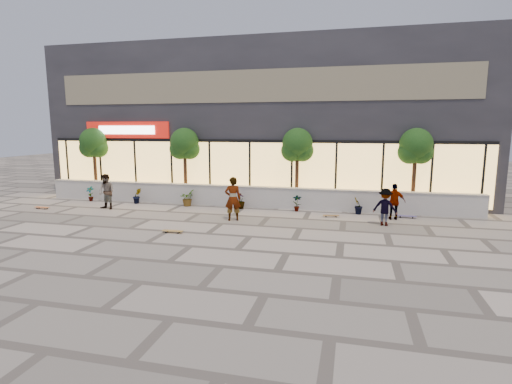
% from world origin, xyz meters
% --- Properties ---
extents(ground, '(80.00, 80.00, 0.00)m').
position_xyz_m(ground, '(0.00, 0.00, 0.00)').
color(ground, '#AA9E93').
rests_on(ground, ground).
extents(planter_wall, '(22.00, 0.42, 1.04)m').
position_xyz_m(planter_wall, '(0.00, 7.00, 0.52)').
color(planter_wall, silver).
rests_on(planter_wall, ground).
extents(retail_building, '(24.00, 9.17, 8.50)m').
position_xyz_m(retail_building, '(-0.00, 12.49, 4.25)').
color(retail_building, '#26252B').
rests_on(retail_building, ground).
extents(shrub_a, '(0.43, 0.29, 0.81)m').
position_xyz_m(shrub_a, '(-8.50, 6.45, 0.41)').
color(shrub_a, '#133B12').
rests_on(shrub_a, ground).
extents(shrub_b, '(0.57, 0.57, 0.81)m').
position_xyz_m(shrub_b, '(-5.70, 6.45, 0.41)').
color(shrub_b, '#133B12').
rests_on(shrub_b, ground).
extents(shrub_c, '(0.68, 0.77, 0.81)m').
position_xyz_m(shrub_c, '(-2.90, 6.45, 0.41)').
color(shrub_c, '#133B12').
rests_on(shrub_c, ground).
extents(shrub_d, '(0.64, 0.64, 0.81)m').
position_xyz_m(shrub_d, '(-0.10, 6.45, 0.41)').
color(shrub_d, '#133B12').
rests_on(shrub_d, ground).
extents(shrub_e, '(0.46, 0.35, 0.81)m').
position_xyz_m(shrub_e, '(2.70, 6.45, 0.41)').
color(shrub_e, '#133B12').
rests_on(shrub_e, ground).
extents(shrub_f, '(0.55, 0.57, 0.81)m').
position_xyz_m(shrub_f, '(5.50, 6.45, 0.41)').
color(shrub_f, '#133B12').
rests_on(shrub_f, ground).
extents(tree_west, '(1.60, 1.50, 3.92)m').
position_xyz_m(tree_west, '(-9.00, 7.70, 2.99)').
color(tree_west, '#3F2316').
rests_on(tree_west, ground).
extents(tree_midwest, '(1.60, 1.50, 3.92)m').
position_xyz_m(tree_midwest, '(-3.50, 7.70, 2.99)').
color(tree_midwest, '#3F2316').
rests_on(tree_midwest, ground).
extents(tree_mideast, '(1.60, 1.50, 3.92)m').
position_xyz_m(tree_mideast, '(2.50, 7.70, 2.99)').
color(tree_mideast, '#3F2316').
rests_on(tree_mideast, ground).
extents(tree_east, '(1.60, 1.50, 3.92)m').
position_xyz_m(tree_east, '(8.00, 7.70, 2.99)').
color(tree_east, '#3F2316').
rests_on(tree_east, ground).
extents(skater_center, '(0.80, 0.67, 1.88)m').
position_xyz_m(skater_center, '(0.29, 3.97, 0.94)').
color(skater_center, white).
rests_on(skater_center, ground).
extents(skater_left, '(0.95, 0.81, 1.72)m').
position_xyz_m(skater_left, '(-6.35, 4.77, 0.86)').
color(skater_left, tan).
rests_on(skater_left, ground).
extents(skater_right_near, '(0.95, 0.45, 1.57)m').
position_xyz_m(skater_right_near, '(7.00, 5.73, 0.78)').
color(skater_right_near, silver).
rests_on(skater_right_near, ground).
extents(skater_right_far, '(1.10, 0.82, 1.52)m').
position_xyz_m(skater_right_far, '(6.53, 4.55, 0.76)').
color(skater_right_far, maroon).
rests_on(skater_right_far, ground).
extents(skateboard_center, '(0.80, 0.22, 0.10)m').
position_xyz_m(skateboard_center, '(-1.32, 1.43, 0.08)').
color(skateboard_center, olive).
rests_on(skateboard_center, ground).
extents(skateboard_left, '(0.79, 0.24, 0.09)m').
position_xyz_m(skateboard_left, '(-9.50, 4.06, 0.08)').
color(skateboard_left, orange).
rests_on(skateboard_left, ground).
extents(skateboard_right_near, '(0.74, 0.30, 0.09)m').
position_xyz_m(skateboard_right_near, '(4.34, 5.58, 0.07)').
color(skateboard_right_near, brown).
rests_on(skateboard_right_near, ground).
extents(skateboard_right_far, '(0.85, 0.27, 0.10)m').
position_xyz_m(skateboard_right_far, '(7.58, 6.20, 0.08)').
color(skateboard_right_far, '#4E4681').
rests_on(skateboard_right_far, ground).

